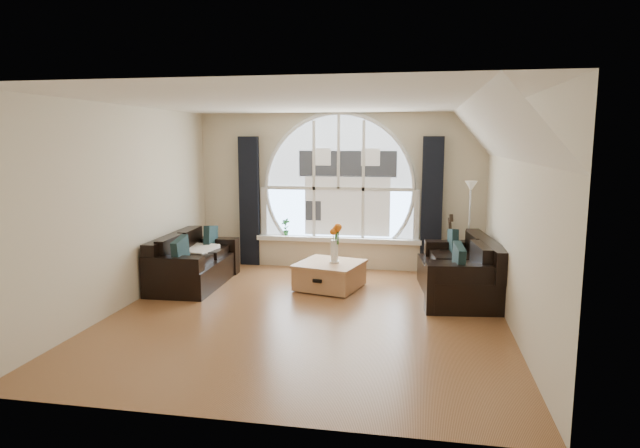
{
  "coord_description": "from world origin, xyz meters",
  "views": [
    {
      "loc": [
        1.37,
        -6.63,
        2.24
      ],
      "look_at": [
        0.0,
        0.9,
        1.05
      ],
      "focal_mm": 30.43,
      "sensor_mm": 36.0,
      "label": 1
    }
  ],
  "objects_px": {
    "vase_flowers": "(334,237)",
    "floor_lamp": "(469,231)",
    "potted_plant": "(286,227)",
    "sofa_right": "(458,269)",
    "sofa_left": "(194,259)",
    "coffee_chest": "(330,274)",
    "guitar": "(450,245)"
  },
  "relations": [
    {
      "from": "sofa_left",
      "to": "potted_plant",
      "type": "distance_m",
      "value": 1.9
    },
    {
      "from": "sofa_left",
      "to": "guitar",
      "type": "distance_m",
      "value": 4.12
    },
    {
      "from": "potted_plant",
      "to": "floor_lamp",
      "type": "bearing_deg",
      "value": -8.18
    },
    {
      "from": "sofa_right",
      "to": "potted_plant",
      "type": "height_order",
      "value": "potted_plant"
    },
    {
      "from": "sofa_right",
      "to": "coffee_chest",
      "type": "xyz_separation_m",
      "value": [
        -1.89,
        0.06,
        -0.18
      ]
    },
    {
      "from": "sofa_left",
      "to": "coffee_chest",
      "type": "bearing_deg",
      "value": 2.55
    },
    {
      "from": "sofa_left",
      "to": "floor_lamp",
      "type": "distance_m",
      "value": 4.37
    },
    {
      "from": "sofa_left",
      "to": "sofa_right",
      "type": "bearing_deg",
      "value": -0.35
    },
    {
      "from": "coffee_chest",
      "to": "floor_lamp",
      "type": "distance_m",
      "value": 2.37
    },
    {
      "from": "coffee_chest",
      "to": "guitar",
      "type": "relative_size",
      "value": 0.85
    },
    {
      "from": "vase_flowers",
      "to": "floor_lamp",
      "type": "distance_m",
      "value": 2.24
    },
    {
      "from": "sofa_left",
      "to": "floor_lamp",
      "type": "xyz_separation_m",
      "value": [
        4.22,
        1.07,
        0.4
      ]
    },
    {
      "from": "sofa_left",
      "to": "coffee_chest",
      "type": "xyz_separation_m",
      "value": [
        2.11,
        0.16,
        -0.18
      ]
    },
    {
      "from": "sofa_right",
      "to": "coffee_chest",
      "type": "distance_m",
      "value": 1.9
    },
    {
      "from": "sofa_right",
      "to": "potted_plant",
      "type": "distance_m",
      "value": 3.26
    },
    {
      "from": "coffee_chest",
      "to": "sofa_left",
      "type": "bearing_deg",
      "value": -161.17
    },
    {
      "from": "sofa_left",
      "to": "coffee_chest",
      "type": "height_order",
      "value": "sofa_left"
    },
    {
      "from": "sofa_right",
      "to": "guitar",
      "type": "xyz_separation_m",
      "value": [
        -0.07,
        1.1,
        0.13
      ]
    },
    {
      "from": "floor_lamp",
      "to": "coffee_chest",
      "type": "bearing_deg",
      "value": -156.5
    },
    {
      "from": "sofa_right",
      "to": "coffee_chest",
      "type": "bearing_deg",
      "value": 171.21
    },
    {
      "from": "sofa_left",
      "to": "vase_flowers",
      "type": "height_order",
      "value": "vase_flowers"
    },
    {
      "from": "sofa_right",
      "to": "vase_flowers",
      "type": "relative_size",
      "value": 2.72
    },
    {
      "from": "sofa_left",
      "to": "coffee_chest",
      "type": "distance_m",
      "value": 2.13
    },
    {
      "from": "coffee_chest",
      "to": "guitar",
      "type": "distance_m",
      "value": 2.12
    },
    {
      "from": "vase_flowers",
      "to": "guitar",
      "type": "distance_m",
      "value": 2.06
    },
    {
      "from": "floor_lamp",
      "to": "potted_plant",
      "type": "height_order",
      "value": "floor_lamp"
    },
    {
      "from": "floor_lamp",
      "to": "guitar",
      "type": "height_order",
      "value": "floor_lamp"
    },
    {
      "from": "sofa_right",
      "to": "sofa_left",
      "type": "bearing_deg",
      "value": 174.45
    },
    {
      "from": "sofa_right",
      "to": "potted_plant",
      "type": "relative_size",
      "value": 6.21
    },
    {
      "from": "sofa_right",
      "to": "floor_lamp",
      "type": "xyz_separation_m",
      "value": [
        0.22,
        0.98,
        0.4
      ]
    },
    {
      "from": "vase_flowers",
      "to": "floor_lamp",
      "type": "height_order",
      "value": "floor_lamp"
    },
    {
      "from": "sofa_right",
      "to": "vase_flowers",
      "type": "distance_m",
      "value": 1.86
    }
  ]
}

